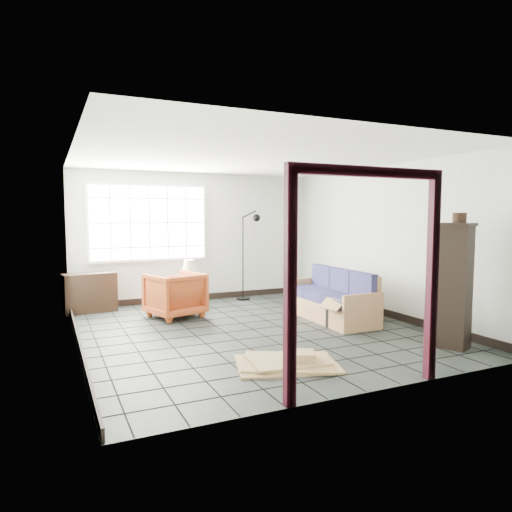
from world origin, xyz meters
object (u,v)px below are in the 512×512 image
armchair (175,292)px  side_table (193,285)px  tall_shelf (453,285)px  futon_sofa (332,301)px

armchair → side_table: bearing=-141.1°
side_table → tall_shelf: 4.75m
side_table → tall_shelf: (2.28, -4.14, 0.42)m
futon_sofa → side_table: bearing=132.3°
armchair → tall_shelf: size_ratio=0.52×
futon_sofa → tall_shelf: bearing=-76.2°
side_table → futon_sofa: bearing=-48.7°
futon_sofa → side_table: size_ratio=3.82×
armchair → side_table: (0.57, 0.83, -0.01)m
armchair → side_table: armchair is taller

